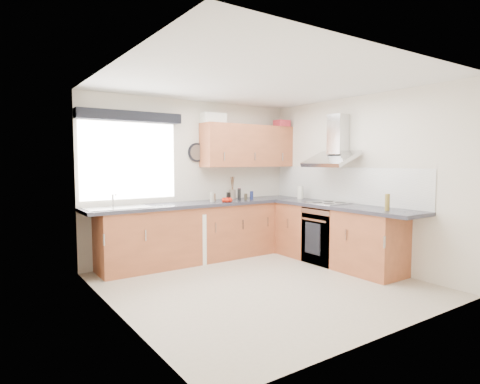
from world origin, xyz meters
TOP-DOWN VIEW (x-y plane):
  - ground_plane at (0.00, 0.00)m, footprint 3.60×3.60m
  - ceiling at (0.00, 0.00)m, footprint 3.60×3.60m
  - wall_back at (0.00, 1.80)m, footprint 3.60×0.02m
  - wall_front at (0.00, -1.80)m, footprint 3.60×0.02m
  - wall_left at (-1.80, 0.00)m, footprint 0.02×3.60m
  - wall_right at (1.80, 0.00)m, footprint 0.02×3.60m
  - window at (-1.05, 1.79)m, footprint 1.40×0.02m
  - window_blind at (-1.05, 1.70)m, footprint 1.50×0.18m
  - splashback at (1.79, 0.30)m, footprint 0.01×3.00m
  - base_cab_back at (-0.10, 1.51)m, footprint 3.00×0.58m
  - base_cab_corner at (1.50, 1.50)m, footprint 0.60×0.60m
  - base_cab_right at (1.51, 0.15)m, footprint 0.58×2.10m
  - worktop_back at (0.00, 1.50)m, footprint 3.60×0.62m
  - worktop_right at (1.50, 0.00)m, footprint 0.62×2.42m
  - sink at (-1.33, 1.50)m, footprint 0.84×0.46m
  - oven at (1.50, 0.30)m, footprint 0.56×0.58m
  - hob_plate at (1.50, 0.30)m, footprint 0.52×0.52m
  - extractor_hood at (1.60, 0.30)m, footprint 0.52×0.78m
  - upper_cabinets at (0.95, 1.62)m, footprint 1.70×0.35m
  - washing_machine at (-0.28, 1.52)m, footprint 0.65×0.64m
  - wall_clock at (0.05, 1.76)m, footprint 0.30×0.04m
  - casserole at (0.30, 1.72)m, footprint 0.40×0.30m
  - storage_box at (1.60, 1.52)m, footprint 0.24×0.20m
  - utensil_pot at (0.68, 1.70)m, footprint 0.12×0.12m
  - kitchen_roll at (1.62, 1.05)m, footprint 0.11×0.11m
  - tomato_cluster at (0.31, 1.30)m, footprint 0.16×0.16m
  - jar_0 at (0.41, 1.40)m, footprint 0.07×0.07m
  - jar_1 at (0.86, 1.40)m, footprint 0.06×0.06m
  - jar_2 at (0.76, 1.43)m, footprint 0.05×0.05m
  - jar_3 at (0.27, 1.63)m, footprint 0.06×0.06m
  - jar_4 at (0.16, 1.48)m, footprint 0.07×0.07m
  - jar_5 at (0.75, 1.60)m, footprint 0.05×0.05m
  - jar_6 at (0.63, 1.42)m, footprint 0.06×0.06m
  - bottle_0 at (1.44, -0.76)m, footprint 0.06×0.06m

SIDE VIEW (x-z plane):
  - ground_plane at x=0.00m, z-range 0.00..0.00m
  - washing_machine at x=-0.28m, z-range 0.00..0.76m
  - oven at x=1.50m, z-range 0.00..0.85m
  - base_cab_back at x=-0.10m, z-range 0.00..0.86m
  - base_cab_corner at x=1.50m, z-range 0.00..0.86m
  - base_cab_right at x=1.51m, z-range 0.00..0.86m
  - worktop_back at x=0.00m, z-range 0.86..0.91m
  - worktop_right at x=1.50m, z-range 0.86..0.91m
  - hob_plate at x=1.50m, z-range 0.91..0.92m
  - tomato_cluster at x=0.31m, z-range 0.91..0.98m
  - sink at x=-1.33m, z-range 0.90..1.00m
  - jar_2 at x=0.76m, z-range 0.91..1.01m
  - jar_3 at x=0.27m, z-range 0.91..1.02m
  - jar_0 at x=0.41m, z-range 0.91..1.05m
  - jar_1 at x=0.86m, z-range 0.91..1.05m
  - utensil_pot at x=0.68m, z-range 0.91..1.06m
  - jar_4 at x=0.16m, z-range 0.91..1.07m
  - jar_5 at x=0.75m, z-range 0.91..1.09m
  - jar_6 at x=0.63m, z-range 0.91..1.10m
  - bottle_0 at x=1.44m, z-range 0.91..1.13m
  - kitchen_roll at x=1.62m, z-range 0.91..1.13m
  - splashback at x=1.79m, z-range 0.91..1.45m
  - wall_back at x=0.00m, z-range 0.00..2.50m
  - wall_front at x=0.00m, z-range 0.00..2.50m
  - wall_left at x=-1.80m, z-range 0.00..2.50m
  - wall_right at x=1.80m, z-range 0.00..2.50m
  - window at x=-1.05m, z-range 1.00..2.10m
  - wall_clock at x=0.05m, z-range 1.53..1.84m
  - extractor_hood at x=1.60m, z-range 1.44..2.10m
  - upper_cabinets at x=0.95m, z-range 1.45..2.15m
  - window_blind at x=-1.05m, z-range 2.11..2.25m
  - storage_box at x=1.60m, z-range 2.15..2.26m
  - casserole at x=0.30m, z-range 2.15..2.31m
  - ceiling at x=0.00m, z-range 2.49..2.51m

